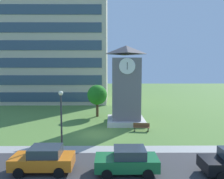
% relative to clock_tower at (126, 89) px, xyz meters
% --- Properties ---
extents(ground_plane, '(160.00, 160.00, 0.00)m').
position_rel_clock_tower_xyz_m(ground_plane, '(-3.48, -4.58, -4.32)').
color(ground_plane, '#567F38').
extents(street_asphalt, '(120.00, 7.20, 0.01)m').
position_rel_clock_tower_xyz_m(street_asphalt, '(-3.48, -13.28, -4.31)').
color(street_asphalt, '#38383A').
rests_on(street_asphalt, ground).
extents(kerb_strip, '(120.00, 1.60, 0.01)m').
position_rel_clock_tower_xyz_m(kerb_strip, '(-3.48, -8.88, -4.32)').
color(kerb_strip, '#9E9E99').
rests_on(kerb_strip, ground).
extents(office_building, '(20.83, 14.48, 28.80)m').
position_rel_clock_tower_xyz_m(office_building, '(-13.13, 20.34, 10.08)').
color(office_building, beige).
rests_on(office_building, ground).
extents(clock_tower, '(4.61, 4.61, 9.72)m').
position_rel_clock_tower_xyz_m(clock_tower, '(0.00, 0.00, 0.00)').
color(clock_tower, slate).
rests_on(clock_tower, ground).
extents(park_bench, '(1.84, 0.68, 0.88)m').
position_rel_clock_tower_xyz_m(park_bench, '(1.47, -3.59, -3.86)').
color(park_bench, brown).
rests_on(park_bench, ground).
extents(street_lamp, '(0.36, 0.36, 5.13)m').
position_rel_clock_tower_xyz_m(street_lamp, '(-5.79, -10.05, -1.08)').
color(street_lamp, '#333338').
rests_on(street_lamp, ground).
extents(tree_near_tower, '(2.84, 2.84, 4.57)m').
position_rel_clock_tower_xyz_m(tree_near_tower, '(-3.85, 3.74, -1.20)').
color(tree_near_tower, '#513823').
rests_on(tree_near_tower, ground).
extents(parked_car_orange, '(4.05, 1.98, 1.69)m').
position_rel_clock_tower_xyz_m(parked_car_orange, '(-6.38, -12.77, -3.46)').
color(parked_car_orange, orange).
rests_on(parked_car_orange, ground).
extents(parked_car_green, '(4.10, 1.98, 1.69)m').
position_rel_clock_tower_xyz_m(parked_car_green, '(-0.84, -13.02, -3.46)').
color(parked_car_green, '#1E6B38').
rests_on(parked_car_green, ground).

